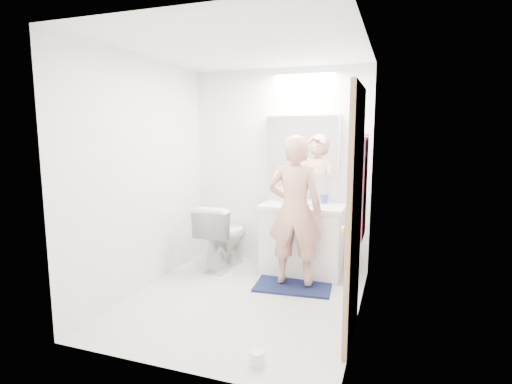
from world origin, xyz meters
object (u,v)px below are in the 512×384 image
at_px(medicine_cabinet, 302,144).
at_px(toothbrush_cup, 324,199).
at_px(soap_bottle_b, 288,194).
at_px(toilet_paper_roll, 257,358).
at_px(toilet, 223,236).
at_px(soap_bottle_a, 282,191).
at_px(person, 295,210).
at_px(vanity_cabinet, 303,241).

relative_size(medicine_cabinet, toothbrush_cup, 8.62).
height_order(soap_bottle_b, toilet_paper_roll, soap_bottle_b).
relative_size(toilet, toilet_paper_roll, 7.17).
distance_m(soap_bottle_a, soap_bottle_b, 0.08).
height_order(medicine_cabinet, person, medicine_cabinet).
bearing_deg(medicine_cabinet, toilet, -159.92).
bearing_deg(soap_bottle_a, vanity_cabinet, -27.06).
distance_m(vanity_cabinet, soap_bottle_a, 0.64).
height_order(soap_bottle_b, toothbrush_cup, soap_bottle_b).
relative_size(vanity_cabinet, toilet_paper_roll, 8.18).
height_order(toilet, toilet_paper_roll, toilet).
distance_m(toilet, soap_bottle_a, 0.90).
xyz_separation_m(vanity_cabinet, soap_bottle_a, (-0.29, 0.15, 0.55)).
relative_size(vanity_cabinet, toothbrush_cup, 8.81).
bearing_deg(toilet_paper_roll, soap_bottle_b, 99.36).
bearing_deg(toilet, person, 164.86).
height_order(toilet, person, person).
xyz_separation_m(soap_bottle_a, soap_bottle_b, (0.07, 0.03, -0.03)).
relative_size(soap_bottle_b, toilet_paper_roll, 1.64).
bearing_deg(medicine_cabinet, vanity_cabinet, -70.68).
height_order(vanity_cabinet, medicine_cabinet, medicine_cabinet).
bearing_deg(toilet_paper_roll, toilet, 120.61).
relative_size(person, toothbrush_cup, 15.40).
height_order(medicine_cabinet, soap_bottle_a, medicine_cabinet).
xyz_separation_m(toilet, toilet_paper_roll, (1.09, -1.84, -0.34)).
xyz_separation_m(vanity_cabinet, medicine_cabinet, (-0.07, 0.21, 1.11)).
distance_m(vanity_cabinet, toothbrush_cup, 0.55).
distance_m(soap_bottle_b, toothbrush_cup, 0.44).
distance_m(vanity_cabinet, toilet, 0.97).
bearing_deg(soap_bottle_a, toilet_paper_roll, -78.74).
relative_size(vanity_cabinet, soap_bottle_b, 5.00).
relative_size(medicine_cabinet, soap_bottle_a, 3.65).
bearing_deg(toilet, soap_bottle_b, -154.93).
height_order(medicine_cabinet, toilet, medicine_cabinet).
bearing_deg(toilet, toothbrush_cup, -163.60).
xyz_separation_m(soap_bottle_b, toothbrush_cup, (0.44, -0.02, -0.04)).
xyz_separation_m(medicine_cabinet, soap_bottle_a, (-0.22, -0.06, -0.56)).
bearing_deg(toilet_paper_roll, vanity_cabinet, 93.67).
bearing_deg(person, vanity_cabinet, -94.17).
bearing_deg(person, medicine_cabinet, -87.98).
distance_m(person, soap_bottle_b, 0.66).
xyz_separation_m(soap_bottle_a, toothbrush_cup, (0.51, 0.01, -0.07)).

